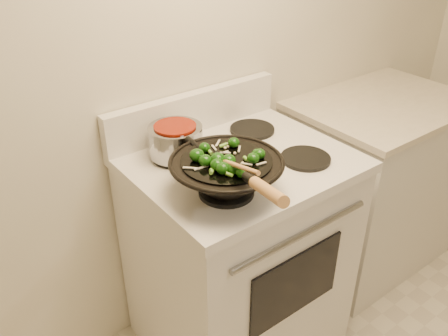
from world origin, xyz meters
TOP-DOWN VIEW (x-y plane):
  - stove at (-0.04, 1.17)m, footprint 0.78×0.67m
  - counter_unit at (0.86, 1.20)m, footprint 0.84×0.62m
  - wok at (-0.22, 1.02)m, footprint 0.36×0.58m
  - stirfry at (-0.24, 1.00)m, footprint 0.25×0.25m
  - wooden_spoon at (-0.26, 0.96)m, footprint 0.07×0.24m
  - saucepan at (-0.22, 1.32)m, footprint 0.19×0.31m

SIDE VIEW (x-z plane):
  - counter_unit at x=0.86m, z-range 0.00..0.91m
  - stove at x=-0.04m, z-range -0.07..1.01m
  - saucepan at x=-0.22m, z-range 0.93..1.05m
  - wok at x=-0.22m, z-range 0.88..1.11m
  - stirfry at x=-0.24m, z-range 1.04..1.08m
  - wooden_spoon at x=-0.26m, z-range 1.03..1.11m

